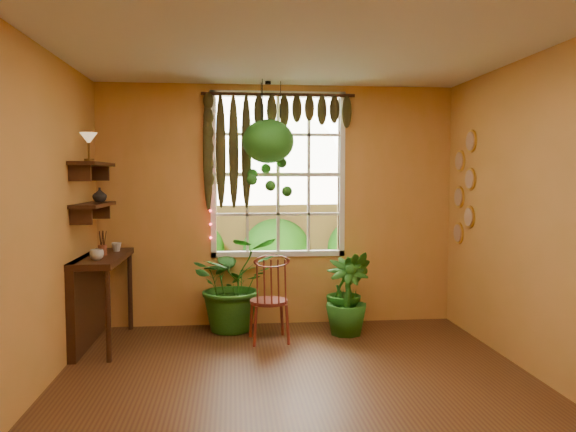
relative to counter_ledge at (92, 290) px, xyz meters
name	(u,v)px	position (x,y,z in m)	size (l,w,h in m)	color
floor	(303,401)	(1.91, -1.60, -0.55)	(4.50, 4.50, 0.00)	#543318
ceiling	(304,33)	(1.91, -1.60, 2.15)	(4.50, 4.50, 0.00)	silver
wall_back	(278,206)	(1.91, 0.65, 0.80)	(4.00, 4.00, 0.00)	#D69049
wall_left	(19,224)	(-0.09, -1.60, 0.80)	(4.50, 4.50, 0.00)	#D69049
wall_right	(562,219)	(3.91, -1.60, 0.80)	(4.50, 4.50, 0.00)	#D69049
window	(278,175)	(1.91, 0.68, 1.15)	(1.52, 0.10, 1.86)	white
valance_vine	(271,122)	(1.82, 0.56, 1.73)	(1.70, 0.12, 1.10)	#371A0F
string_lights	(210,170)	(1.15, 0.59, 1.20)	(0.03, 0.03, 1.54)	#FF2633
wall_plates	(464,188)	(3.89, 0.19, 1.00)	(0.04, 0.32, 1.10)	beige
counter_ledge	(92,290)	(0.00, 0.00, 0.00)	(0.40, 1.20, 0.90)	#371A0F
shelf_lower	(94,205)	(0.03, 0.00, 0.85)	(0.25, 0.90, 0.04)	#371A0F
shelf_upper	(93,164)	(0.03, 0.00, 1.25)	(0.25, 0.90, 0.04)	#371A0F
backyard	(271,197)	(2.15, 5.27, 0.73)	(14.00, 10.00, 12.00)	#284E16
windsor_chair	(269,312)	(1.76, -0.06, -0.25)	(0.42, 0.44, 1.04)	maroon
potted_plant_left	(234,283)	(1.41, 0.41, -0.03)	(0.94, 0.81, 1.04)	#175015
potted_plant_mid	(348,290)	(2.65, 0.31, -0.12)	(0.48, 0.38, 0.87)	#175015
potted_plant_right	(346,297)	(2.59, 0.12, -0.15)	(0.45, 0.45, 0.81)	#175015
hanging_basket	(268,148)	(1.78, 0.41, 1.43)	(0.56, 0.56, 1.26)	black
cup_a	(97,255)	(0.13, -0.32, 0.40)	(0.13, 0.13, 0.10)	silver
cup_b	(117,247)	(0.19, 0.28, 0.39)	(0.10, 0.10, 0.09)	beige
brush_jar	(103,243)	(0.11, 0.01, 0.47)	(0.08, 0.08, 0.31)	brown
shelf_vase	(100,195)	(0.04, 0.24, 0.94)	(0.14, 0.14, 0.15)	#B2AD99
tiffany_lamp	(89,140)	(0.05, -0.19, 1.47)	(0.16, 0.16, 0.27)	brown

